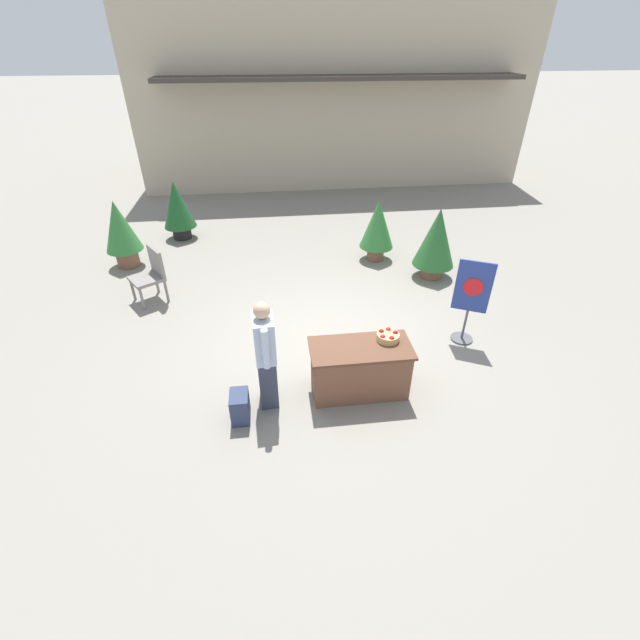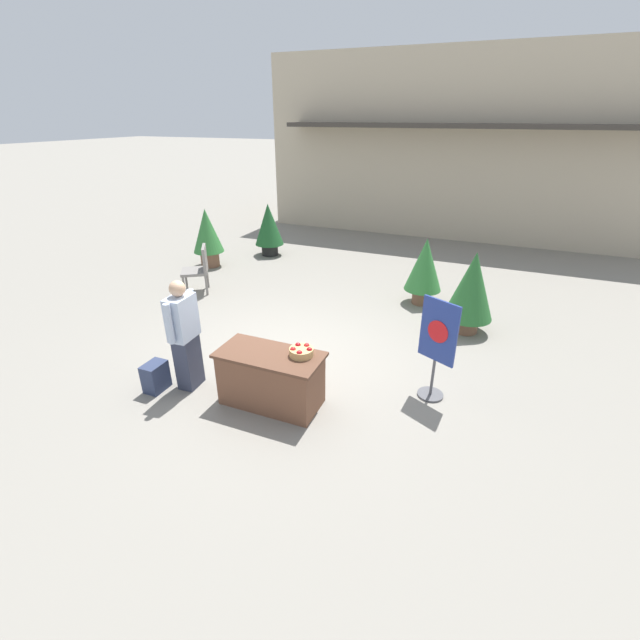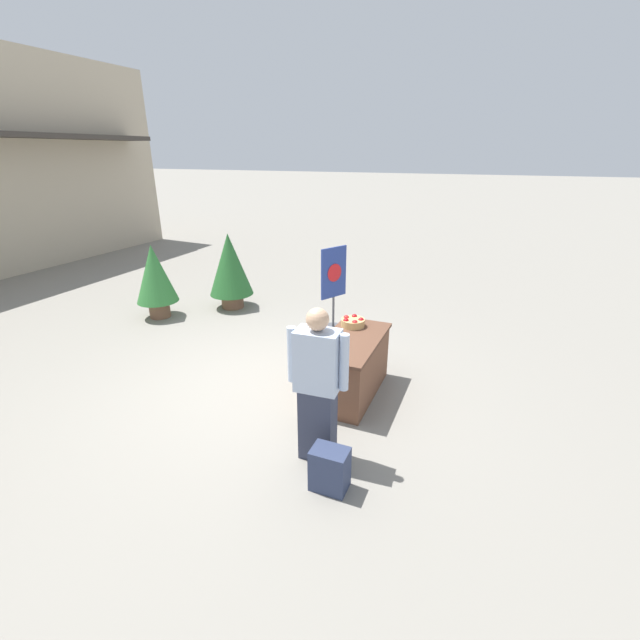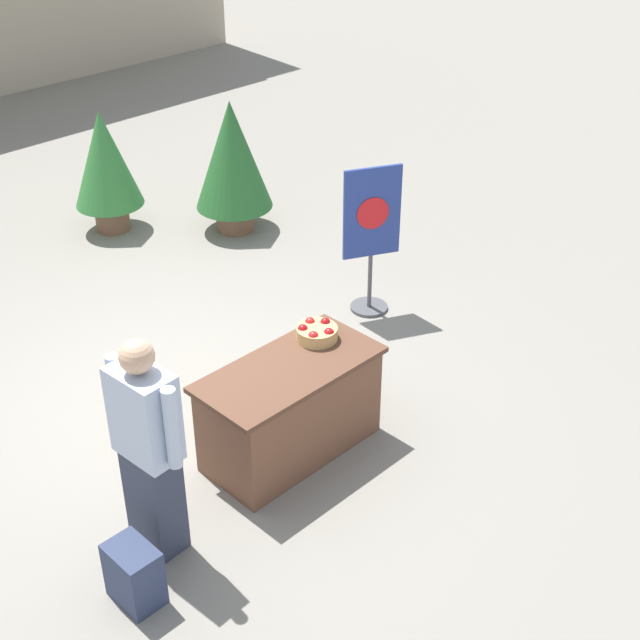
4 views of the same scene
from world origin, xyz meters
name	(u,v)px [view 3 (image 3 of 4)]	position (x,y,z in m)	size (l,w,h in m)	color
ground_plane	(263,387)	(0.00, 0.00, 0.00)	(120.00, 120.00, 0.00)	gray
display_table	(351,366)	(0.31, -1.12, 0.39)	(1.40, 0.67, 0.77)	brown
apple_basket	(353,322)	(0.71, -1.00, 0.83)	(0.31, 0.31, 0.13)	tan
person_visitor	(318,385)	(-0.97, -1.20, 0.82)	(0.29, 0.61, 1.61)	#33384C
backpack	(330,469)	(-1.36, -1.48, 0.21)	(0.24, 0.34, 0.42)	#2D3856
poster_board	(334,286)	(2.29, -0.13, 0.78)	(0.50, 0.36, 1.45)	#4C4C51
potted_plant_near_right	(230,266)	(2.53, 2.12, 0.84)	(0.85, 0.85, 1.48)	brown
potted_plant_near_left	(155,276)	(1.55, 3.09, 0.80)	(0.75, 0.75, 1.37)	brown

